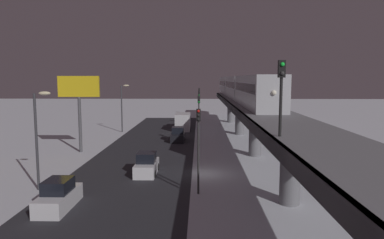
# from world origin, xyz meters

# --- Properties ---
(ground_plane) EXTENTS (240.00, 240.00, 0.00)m
(ground_plane) POSITION_xyz_m (0.00, 0.00, 0.00)
(ground_plane) COLOR silver
(avenue_asphalt) EXTENTS (11.00, 92.17, 0.01)m
(avenue_asphalt) POSITION_xyz_m (6.36, 0.00, 0.00)
(avenue_asphalt) COLOR #28282D
(avenue_asphalt) RESTS_ON ground_plane
(elevated_railway) EXTENTS (5.00, 92.17, 5.55)m
(elevated_railway) POSITION_xyz_m (-5.95, -0.00, 4.80)
(elevated_railway) COLOR slate
(elevated_railway) RESTS_ON ground_plane
(subway_train) EXTENTS (2.94, 55.47, 3.40)m
(subway_train) POSITION_xyz_m (-6.04, -26.01, 7.33)
(subway_train) COLOR #B7BABF
(subway_train) RESTS_ON elevated_railway
(rail_signal) EXTENTS (0.36, 0.41, 4.00)m
(rail_signal) POSITION_xyz_m (-4.09, 12.84, 8.28)
(rail_signal) COLOR black
(rail_signal) RESTS_ON elevated_railway
(sedan_white) EXTENTS (1.91, 4.21, 1.97)m
(sedan_white) POSITION_xyz_m (4.96, 0.15, 0.78)
(sedan_white) COLOR silver
(sedan_white) RESTS_ON ground_plane
(sedan_black) EXTENTS (1.80, 4.19, 1.97)m
(sedan_black) POSITION_xyz_m (3.16, -16.90, 0.80)
(sedan_black) COLOR black
(sedan_black) RESTS_ON ground_plane
(sedan_white_2) EXTENTS (1.80, 4.42, 1.97)m
(sedan_white_2) POSITION_xyz_m (9.56, 8.85, 0.80)
(sedan_white_2) COLOR silver
(sedan_white_2) RESTS_ON ground_plane
(box_truck) EXTENTS (2.40, 7.40, 2.80)m
(box_truck) POSITION_xyz_m (2.96, -28.39, 1.35)
(box_truck) COLOR silver
(box_truck) RESTS_ON ground_plane
(traffic_light_near) EXTENTS (0.32, 0.44, 6.40)m
(traffic_light_near) POSITION_xyz_m (0.26, 5.71, 4.20)
(traffic_light_near) COLOR #2D2D2D
(traffic_light_near) RESTS_ON ground_plane
(traffic_light_mid) EXTENTS (0.32, 0.44, 6.40)m
(traffic_light_mid) POSITION_xyz_m (0.26, -13.56, 4.20)
(traffic_light_mid) COLOR #2D2D2D
(traffic_light_mid) RESTS_ON ground_plane
(traffic_light_far) EXTENTS (0.32, 0.44, 6.40)m
(traffic_light_far) POSITION_xyz_m (0.26, -32.82, 4.20)
(traffic_light_far) COLOR #2D2D2D
(traffic_light_far) RESTS_ON ground_plane
(traffic_light_distant) EXTENTS (0.32, 0.44, 6.40)m
(traffic_light_distant) POSITION_xyz_m (0.26, -52.09, 4.20)
(traffic_light_distant) COLOR #2D2D2D
(traffic_light_distant) RESTS_ON ground_plane
(commercial_billboard) EXTENTS (4.80, 0.36, 8.90)m
(commercial_billboard) POSITION_xyz_m (14.12, -9.26, 6.83)
(commercial_billboard) COLOR #4C4C51
(commercial_billboard) RESTS_ON ground_plane
(street_lamp_near) EXTENTS (1.35, 0.44, 7.65)m
(street_lamp_near) POSITION_xyz_m (12.43, 5.00, 4.81)
(street_lamp_near) COLOR #38383D
(street_lamp_near) RESTS_ON ground_plane
(street_lamp_far) EXTENTS (1.35, 0.44, 7.65)m
(street_lamp_far) POSITION_xyz_m (12.43, -25.00, 4.81)
(street_lamp_far) COLOR #38383D
(street_lamp_far) RESTS_ON ground_plane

